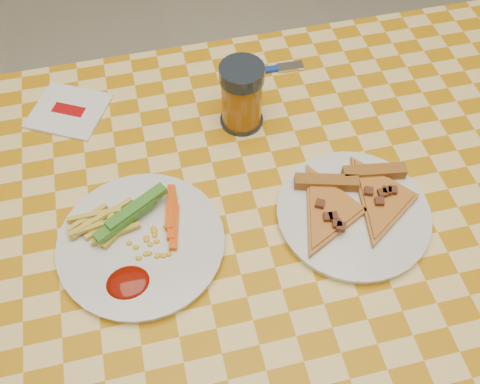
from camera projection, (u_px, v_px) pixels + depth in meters
name	position (u px, v px, depth m)	size (l,w,h in m)	color
ground	(253.00, 372.00, 1.44)	(8.00, 8.00, 0.00)	#C0B59B
table	(261.00, 250.00, 0.88)	(1.28, 0.88, 0.76)	white
plate_left	(142.00, 244.00, 0.79)	(0.24, 0.24, 0.01)	silver
plate_right	(353.00, 214.00, 0.82)	(0.23, 0.23, 0.01)	silver
fries_veggies	(133.00, 230.00, 0.79)	(0.19, 0.17, 0.04)	gold
pizza_slices	(354.00, 201.00, 0.82)	(0.24, 0.22, 0.02)	gold
drink_glass	(242.00, 96.00, 0.89)	(0.08, 0.08, 0.12)	black
napkin	(69.00, 111.00, 0.95)	(0.16, 0.16, 0.01)	white
fork	(263.00, 70.00, 1.01)	(0.16, 0.02, 0.01)	#153596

